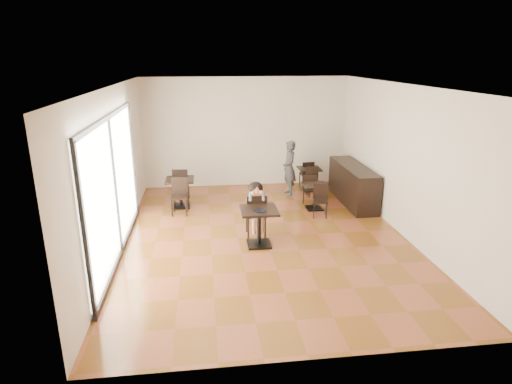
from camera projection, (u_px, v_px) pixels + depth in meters
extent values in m
cube|color=brown|center=(265.00, 236.00, 9.30)|extent=(6.00, 8.00, 0.01)
cube|color=silver|center=(266.00, 85.00, 8.33)|extent=(6.00, 8.00, 0.01)
cube|color=beige|center=(246.00, 132.00, 12.60)|extent=(6.00, 0.01, 3.20)
cube|color=beige|center=(314.00, 247.00, 5.04)|extent=(6.00, 0.01, 3.20)
cube|color=beige|center=(116.00, 170.00, 8.46)|extent=(0.01, 8.00, 3.20)
cube|color=beige|center=(403.00, 161.00, 9.17)|extent=(0.01, 8.00, 3.20)
cube|color=white|center=(113.00, 186.00, 8.06)|extent=(0.04, 4.50, 2.60)
cylinder|color=black|center=(260.00, 211.00, 8.54)|extent=(0.27, 0.27, 0.02)
imported|color=#3A393E|center=(289.00, 168.00, 11.93)|extent=(0.41, 0.58, 1.53)
cube|color=black|center=(353.00, 184.00, 11.36)|extent=(0.60, 2.40, 1.00)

